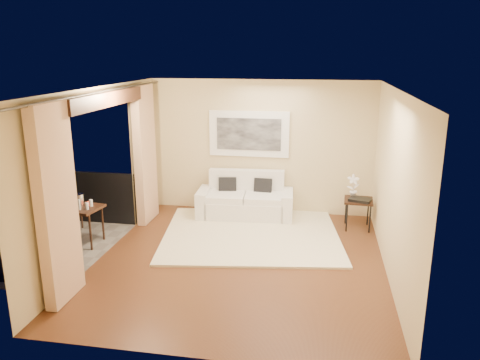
% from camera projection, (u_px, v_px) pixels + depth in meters
% --- Properties ---
extents(floor, '(5.00, 5.00, 0.00)m').
position_uv_depth(floor, '(240.00, 261.00, 7.45)').
color(floor, brown).
rests_on(floor, ground).
extents(room_shell, '(5.00, 6.40, 5.00)m').
position_uv_depth(room_shell, '(103.00, 99.00, 7.14)').
color(room_shell, white).
rests_on(room_shell, ground).
extents(balcony, '(1.81, 2.60, 1.17)m').
position_uv_depth(balcony, '(49.00, 237.00, 7.95)').
color(balcony, '#605B56').
rests_on(balcony, ground).
extents(curtains, '(0.16, 4.80, 2.64)m').
position_uv_depth(curtains, '(110.00, 174.00, 7.45)').
color(curtains, '#DCAE87').
rests_on(curtains, ground).
extents(artwork, '(1.62, 0.07, 0.92)m').
position_uv_depth(artwork, '(249.00, 134.00, 9.40)').
color(artwork, white).
rests_on(artwork, room_shell).
extents(rug, '(3.48, 3.13, 0.04)m').
position_uv_depth(rug, '(251.00, 234.00, 8.49)').
color(rug, '#F4EAC4').
rests_on(rug, floor).
extents(sofa, '(1.93, 0.92, 0.91)m').
position_uv_depth(sofa, '(245.00, 201.00, 9.39)').
color(sofa, white).
rests_on(sofa, floor).
extents(side_table, '(0.55, 0.55, 0.56)m').
position_uv_depth(side_table, '(358.00, 202.00, 8.71)').
color(side_table, black).
rests_on(side_table, floor).
extents(tray, '(0.45, 0.39, 0.05)m').
position_uv_depth(tray, '(360.00, 200.00, 8.60)').
color(tray, black).
rests_on(tray, side_table).
extents(orchid, '(0.25, 0.19, 0.44)m').
position_uv_depth(orchid, '(353.00, 186.00, 8.76)').
color(orchid, white).
rests_on(orchid, side_table).
extents(bistro_table, '(0.64, 0.64, 0.67)m').
position_uv_depth(bistro_table, '(83.00, 212.00, 7.97)').
color(bistro_table, black).
rests_on(bistro_table, balcony).
extents(balcony_chair_far, '(0.40, 0.40, 0.90)m').
position_uv_depth(balcony_chair_far, '(65.00, 205.00, 8.51)').
color(balcony_chair_far, black).
rests_on(balcony_chair_far, balcony).
extents(balcony_chair_near, '(0.43, 0.43, 0.87)m').
position_uv_depth(balcony_chair_near, '(16.00, 234.00, 7.20)').
color(balcony_chair_near, black).
rests_on(balcony_chair_near, balcony).
extents(ice_bucket, '(0.18, 0.18, 0.20)m').
position_uv_depth(ice_bucket, '(79.00, 200.00, 8.02)').
color(ice_bucket, silver).
rests_on(ice_bucket, bistro_table).
extents(candle, '(0.06, 0.06, 0.07)m').
position_uv_depth(candle, '(89.00, 204.00, 8.02)').
color(candle, '#F53515').
rests_on(candle, bistro_table).
extents(vase, '(0.04, 0.04, 0.18)m').
position_uv_depth(vase, '(79.00, 205.00, 7.79)').
color(vase, white).
rests_on(vase, bistro_table).
extents(glass_a, '(0.06, 0.06, 0.12)m').
position_uv_depth(glass_a, '(87.00, 206.00, 7.81)').
color(glass_a, silver).
rests_on(glass_a, bistro_table).
extents(glass_b, '(0.06, 0.06, 0.12)m').
position_uv_depth(glass_b, '(91.00, 203.00, 7.97)').
color(glass_b, white).
rests_on(glass_b, bistro_table).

